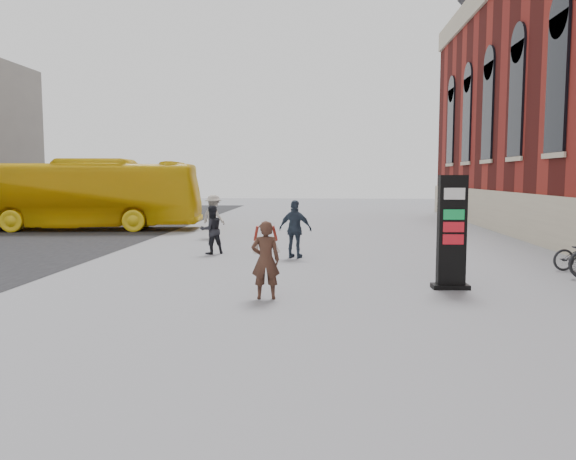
# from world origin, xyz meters

# --- Properties ---
(ground) EXTENTS (100.00, 100.00, 0.00)m
(ground) POSITION_xyz_m (0.00, 0.00, 0.00)
(ground) COLOR #9E9EA3
(info_pylon) EXTENTS (0.81, 0.43, 2.49)m
(info_pylon) POSITION_xyz_m (4.60, 0.87, 1.24)
(info_pylon) COLOR black
(info_pylon) RESTS_ON ground
(woman) EXTENTS (0.63, 0.58, 1.58)m
(woman) POSITION_xyz_m (0.66, -0.41, 0.81)
(woman) COLOR #382218
(woman) RESTS_ON ground
(bus) EXTENTS (11.83, 3.92, 3.23)m
(bus) POSITION_xyz_m (-9.79, 13.50, 1.62)
(bus) COLOR yellow
(bus) RESTS_ON road
(pedestrian_a) EXTENTS (0.94, 0.89, 1.54)m
(pedestrian_a) POSITION_xyz_m (-1.76, 5.97, 0.77)
(pedestrian_a) COLOR black
(pedestrian_a) RESTS_ON ground
(pedestrian_b) EXTENTS (1.27, 1.16, 1.71)m
(pedestrian_b) POSITION_xyz_m (-2.62, 10.55, 0.86)
(pedestrian_b) COLOR #A09789
(pedestrian_b) RESTS_ON ground
(pedestrian_c) EXTENTS (1.10, 0.71, 1.75)m
(pedestrian_c) POSITION_xyz_m (0.94, 5.25, 0.87)
(pedestrian_c) COLOR #2B3746
(pedestrian_c) RESTS_ON ground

